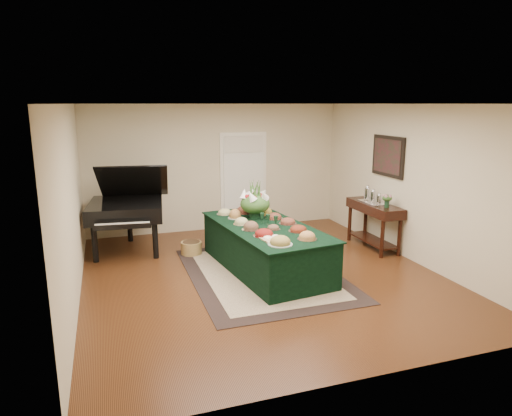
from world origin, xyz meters
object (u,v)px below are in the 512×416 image
object	(u,v)px
floral_centerpiece	(255,200)
mahogany_sideboard	(374,213)
grand_piano	(127,208)
buffet_table	(265,247)

from	to	relation	value
floral_centerpiece	mahogany_sideboard	distance (m)	2.38
floral_centerpiece	mahogany_sideboard	xyz separation A→B (m)	(2.35, -0.09, -0.40)
mahogany_sideboard	grand_piano	bearing A→B (deg)	163.89
buffet_table	mahogany_sideboard	world-z (taller)	mahogany_sideboard
floral_centerpiece	buffet_table	bearing A→B (deg)	-90.10
floral_centerpiece	mahogany_sideboard	world-z (taller)	floral_centerpiece
floral_centerpiece	grand_piano	xyz separation A→B (m)	(-2.10, 1.20, -0.26)
buffet_table	mahogany_sideboard	xyz separation A→B (m)	(2.35, 0.46, 0.29)
floral_centerpiece	mahogany_sideboard	bearing A→B (deg)	-2.11
buffet_table	grand_piano	xyz separation A→B (m)	(-2.10, 1.75, 0.43)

